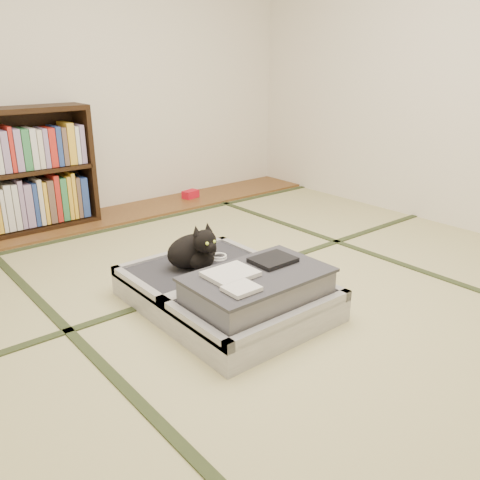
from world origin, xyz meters
TOP-DOWN VIEW (x-y plane):
  - floor at (0.00, 0.00)m, footprint 4.50×4.50m
  - wood_strip at (0.00, 2.00)m, footprint 4.00×0.50m
  - red_item at (0.83, 2.03)m, footprint 0.17×0.12m
  - room_shell at (0.00, 0.00)m, footprint 4.50×4.50m
  - tatami_borders at (0.00, 0.49)m, footprint 4.00×4.50m
  - bookcase at (-0.77, 2.07)m, footprint 1.32×0.30m
  - suitcase at (-0.24, 0.07)m, footprint 0.79×1.05m
  - cat at (-0.26, 0.36)m, footprint 0.35×0.35m
  - cable_coil at (-0.08, 0.39)m, footprint 0.11×0.11m
  - hanger at (-0.15, 0.55)m, footprint 0.43×0.25m

SIDE VIEW (x-z plane):
  - floor at x=0.00m, z-range 0.00..0.00m
  - tatami_borders at x=0.00m, z-range 0.00..0.01m
  - hanger at x=-0.15m, z-range 0.00..0.01m
  - wood_strip at x=0.00m, z-range 0.00..0.02m
  - red_item at x=0.83m, z-range 0.02..0.09m
  - suitcase at x=-0.24m, z-range -0.05..0.27m
  - cable_coil at x=-0.08m, z-range 0.15..0.18m
  - cat at x=-0.26m, z-range 0.12..0.40m
  - bookcase at x=-0.77m, z-range -0.01..0.91m
  - room_shell at x=0.00m, z-range -0.79..3.71m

